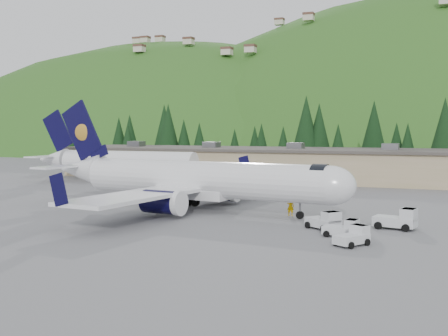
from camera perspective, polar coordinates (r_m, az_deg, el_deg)
ground at (r=57.35m, az=-2.21°, el=-4.38°), size 600.00×600.00×0.00m
airliner at (r=57.52m, az=-3.10°, el=-1.23°), size 35.22×33.15×11.69m
second_airliner at (r=88.18m, az=-11.31°, el=0.65°), size 27.50×11.00×10.05m
baggage_tug_a at (r=44.55m, az=12.07°, el=-6.06°), size 2.83×1.93×1.42m
baggage_tug_b at (r=49.05m, az=17.33°, el=-5.03°), size 3.64×2.56×1.80m
baggage_tug_c at (r=41.62m, az=13.04°, el=-6.79°), size 2.55×2.97×1.42m
terminal_building at (r=94.32m, az=4.33°, el=0.50°), size 71.00×17.00×6.10m
baggage_tug_d at (r=47.36m, az=10.26°, el=-5.34°), size 3.32×3.06×1.61m
ramp_worker at (r=54.40m, az=6.77°, el=-3.88°), size 0.69×0.47×1.84m
tree_line at (r=117.47m, az=5.02°, el=3.27°), size 113.55×17.64×13.76m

